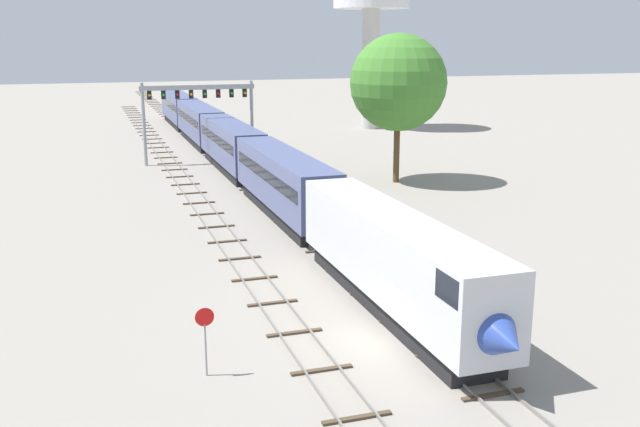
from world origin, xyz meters
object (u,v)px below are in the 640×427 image
object	(u,v)px
passenger_train	(230,144)
trackside_tree_left	(398,83)
signal_gantry	(198,103)
stop_sign	(205,332)

from	to	relation	value
passenger_train	trackside_tree_left	distance (m)	18.68
signal_gantry	stop_sign	xyz separation A→B (m)	(-7.75, -50.65, -4.54)
signal_gantry	trackside_tree_left	distance (m)	22.86
passenger_train	trackside_tree_left	xyz separation A→B (m)	(13.42, -11.20, 6.57)
passenger_train	signal_gantry	bearing A→B (deg)	113.35
stop_sign	trackside_tree_left	size ratio (longest dim) A/B	0.21
stop_sign	passenger_train	bearing A→B (deg)	77.59
signal_gantry	trackside_tree_left	world-z (taller)	trackside_tree_left
passenger_train	trackside_tree_left	bearing A→B (deg)	-39.85
passenger_train	stop_sign	xyz separation A→B (m)	(-10.00, -45.44, -0.74)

